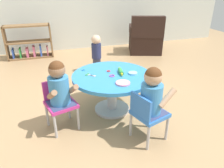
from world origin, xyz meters
TOP-DOWN VIEW (x-y plane):
  - ground_plane at (0.00, 0.00)m, footprint 10.00×10.00m
  - craft_table at (0.00, 0.00)m, footprint 0.96×0.96m
  - child_chair_left at (-0.64, -0.14)m, footprint 0.37×0.37m
  - seated_child_left at (-0.63, -0.18)m, footprint 0.35×0.41m
  - child_chair_right at (0.16, -0.64)m, footprint 0.38×0.38m
  - seated_child_right at (0.20, -0.63)m, footprint 0.41×0.36m
  - bookshelf_low at (-1.03, 2.55)m, footprint 0.93×0.28m
  - armchair_dark at (1.50, 2.15)m, footprint 0.89×0.91m
  - toddler_standing at (0.14, 1.32)m, footprint 0.17×0.17m
  - rolling_pin at (0.12, 0.01)m, footprint 0.08×0.23m
  - craft_scissors at (-0.26, 0.07)m, footprint 0.13×0.13m
  - playdough_blob_0 at (0.04, -0.27)m, footprint 0.16×0.16m
  - playdough_blob_1 at (0.25, -0.05)m, footprint 0.11×0.11m
  - cookie_cutter_0 at (-0.01, -0.04)m, footprint 0.06×0.06m
  - cookie_cutter_1 at (-0.30, 0.25)m, footprint 0.05×0.05m
  - cookie_cutter_2 at (-0.01, 0.11)m, footprint 0.05×0.05m

SIDE VIEW (x-z plane):
  - ground_plane at x=0.00m, z-range 0.00..0.00m
  - child_chair_left at x=-0.64m, z-range 0.04..0.57m
  - child_chair_right at x=0.16m, z-range 0.04..0.57m
  - bookshelf_low at x=-1.03m, z-range -0.04..0.66m
  - armchair_dark at x=1.50m, z-range -0.12..0.73m
  - toddler_standing at x=0.14m, z-range 0.02..0.70m
  - craft_table at x=0.00m, z-range 0.14..0.63m
  - craft_scissors at x=-0.26m, z-range 0.49..0.50m
  - cookie_cutter_0 at x=-0.01m, z-range 0.49..0.50m
  - cookie_cutter_1 at x=-0.30m, z-range 0.49..0.50m
  - cookie_cutter_2 at x=-0.01m, z-range 0.49..0.50m
  - playdough_blob_0 at x=0.04m, z-range 0.49..0.51m
  - playdough_blob_1 at x=0.25m, z-range 0.49..0.51m
  - rolling_pin at x=0.12m, z-range 0.49..0.54m
  - seated_child_left at x=-0.63m, z-range 0.28..0.79m
  - seated_child_right at x=0.20m, z-range 0.28..0.79m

